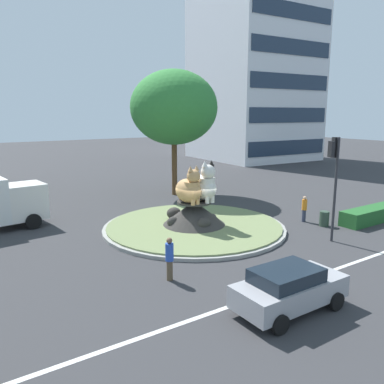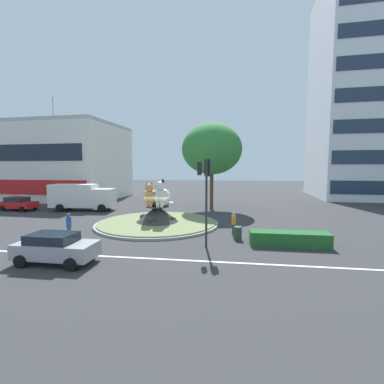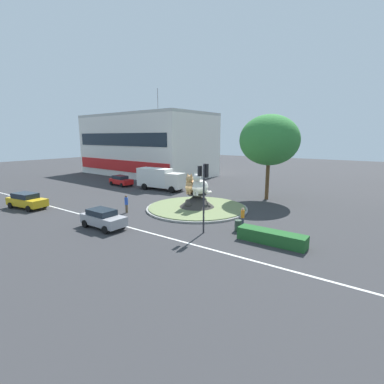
{
  "view_description": "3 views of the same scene",
  "coord_description": "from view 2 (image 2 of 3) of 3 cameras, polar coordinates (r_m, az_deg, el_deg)",
  "views": [
    {
      "loc": [
        -12.25,
        -18.05,
        6.65
      ],
      "look_at": [
        -0.04,
        0.17,
        2.17
      ],
      "focal_mm": 36.2,
      "sensor_mm": 36.0,
      "label": 1
    },
    {
      "loc": [
        6.17,
        -21.89,
        4.95
      ],
      "look_at": [
        2.78,
        1.83,
        2.71
      ],
      "focal_mm": 24.59,
      "sensor_mm": 36.0,
      "label": 2
    },
    {
      "loc": [
        16.71,
        -23.89,
        7.48
      ],
      "look_at": [
        -0.4,
        -0.31,
        1.83
      ],
      "focal_mm": 26.71,
      "sensor_mm": 36.0,
      "label": 3
    }
  ],
  "objects": [
    {
      "name": "ground_plane",
      "position": [
        23.27,
        -7.5,
        -7.0
      ],
      "size": [
        160.0,
        160.0,
        0.0
      ],
      "primitive_type": "plane",
      "color": "#333335"
    },
    {
      "name": "lane_centreline",
      "position": [
        15.61,
        -16.07,
        -13.35
      ],
      "size": [
        112.0,
        0.2,
        0.01
      ],
      "primitive_type": "cube",
      "color": "silver",
      "rests_on": "ground"
    },
    {
      "name": "roundabout_island",
      "position": [
        23.19,
        -7.53,
        -5.86
      ],
      "size": [
        10.58,
        10.58,
        1.66
      ],
      "color": "gray",
      "rests_on": "ground"
    },
    {
      "name": "cat_statue_calico",
      "position": [
        22.79,
        -8.92,
        -1.01
      ],
      "size": [
        1.42,
        2.25,
        2.17
      ],
      "rotation": [
        0.0,
        0.0,
        -1.53
      ],
      "color": "tan",
      "rests_on": "roundabout_island"
    },
    {
      "name": "cat_statue_white",
      "position": [
        22.51,
        -6.51,
        -0.85
      ],
      "size": [
        1.61,
        2.42,
        2.4
      ],
      "rotation": [
        0.0,
        0.0,
        -1.62
      ],
      "color": "silver",
      "rests_on": "roundabout_island"
    },
    {
      "name": "traffic_light_mast",
      "position": [
        16.17,
        2.97,
        1.89
      ],
      "size": [
        0.79,
        0.45,
        5.46
      ],
      "rotation": [
        0.0,
        0.0,
        1.38
      ],
      "color": "#2D2D33",
      "rests_on": "ground"
    },
    {
      "name": "shophouse_block",
      "position": [
        50.15,
        -30.04,
        5.67
      ],
      "size": [
        26.97,
        14.82,
        16.94
      ],
      "rotation": [
        0.0,
        0.0,
        -0.05
      ],
      "color": "silver",
      "rests_on": "ground"
    },
    {
      "name": "office_tower",
      "position": [
        53.38,
        33.35,
        17.58
      ],
      "size": [
        15.08,
        15.97,
        34.12
      ],
      "rotation": [
        0.0,
        0.0,
        -0.06
      ],
      "color": "silver",
      "rests_on": "ground"
    },
    {
      "name": "clipped_hedge_strip",
      "position": [
        17.94,
        20.3,
        -9.53
      ],
      "size": [
        4.87,
        1.2,
        0.9
      ],
      "primitive_type": "cube",
      "color": "#235B28",
      "rests_on": "ground"
    },
    {
      "name": "broadleaf_tree_behind_island",
      "position": [
        30.96,
        4.32,
        9.27
      ],
      "size": [
        6.96,
        6.96,
        10.06
      ],
      "color": "brown",
      "rests_on": "ground"
    },
    {
      "name": "pedestrian_orange_shirt",
      "position": [
        19.74,
        9.02,
        -6.67
      ],
      "size": [
        0.31,
        0.31,
        1.63
      ],
      "rotation": [
        0.0,
        0.0,
        6.09
      ],
      "color": "#33384C",
      "rests_on": "ground"
    },
    {
      "name": "pedestrian_blue_shirt",
      "position": [
        20.25,
        -25.15,
        -6.53
      ],
      "size": [
        0.33,
        0.33,
        1.8
      ],
      "rotation": [
        0.0,
        0.0,
        2.51
      ],
      "color": "brown",
      "rests_on": "ground"
    },
    {
      "name": "hatchback_near_shophouse",
      "position": [
        36.43,
        -33.5,
        -2.08
      ],
      "size": [
        4.3,
        2.31,
        1.55
      ],
      "rotation": [
        0.0,
        0.0,
        -0.11
      ],
      "color": "red",
      "rests_on": "ground"
    },
    {
      "name": "parked_car_right",
      "position": [
        15.6,
        -27.47,
        -10.62
      ],
      "size": [
        4.1,
        2.0,
        1.56
      ],
      "rotation": [
        0.0,
        0.0,
        -0.01
      ],
      "color": "#99999E",
      "rests_on": "ground"
    },
    {
      "name": "delivery_box_truck",
      "position": [
        32.75,
        -22.82,
        -0.88
      ],
      "size": [
        7.35,
        2.97,
        3.04
      ],
      "rotation": [
        0.0,
        0.0,
        0.1
      ],
      "color": "silver",
      "rests_on": "ground"
    },
    {
      "name": "litter_bin",
      "position": [
        18.56,
        9.88,
        -8.78
      ],
      "size": [
        0.56,
        0.56,
        0.9
      ],
      "color": "#2D4233",
      "rests_on": "ground"
    }
  ]
}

